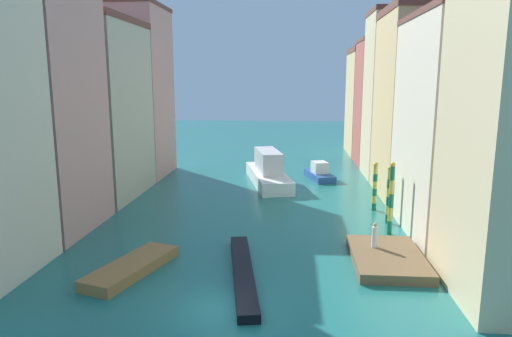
% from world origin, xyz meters
% --- Properties ---
extents(ground_plane, '(154.00, 154.00, 0.00)m').
position_xyz_m(ground_plane, '(0.00, 24.50, 0.00)').
color(ground_plane, '#1E6B66').
extents(building_left_1, '(6.43, 8.37, 20.42)m').
position_xyz_m(building_left_1, '(-14.17, 10.91, 10.22)').
color(building_left_1, tan).
rests_on(building_left_1, ground).
extents(building_left_2, '(6.43, 10.93, 15.89)m').
position_xyz_m(building_left_2, '(-14.17, 20.88, 7.96)').
color(building_left_2, '#BCB299').
rests_on(building_left_2, ground).
extents(building_left_3, '(6.43, 8.58, 18.44)m').
position_xyz_m(building_left_3, '(-14.17, 30.60, 9.23)').
color(building_left_3, tan).
rests_on(building_left_3, ground).
extents(building_right_1, '(6.43, 11.15, 14.98)m').
position_xyz_m(building_right_1, '(14.17, 12.66, 7.50)').
color(building_right_1, beige).
rests_on(building_right_1, ground).
extents(building_right_2, '(6.43, 9.93, 16.80)m').
position_xyz_m(building_right_2, '(14.17, 23.20, 8.41)').
color(building_right_2, '#DBB77A').
rests_on(building_right_2, ground).
extents(building_right_3, '(6.43, 7.24, 17.78)m').
position_xyz_m(building_right_3, '(14.17, 31.95, 8.90)').
color(building_right_3, beige).
rests_on(building_right_3, ground).
extents(building_right_4, '(6.43, 7.60, 15.47)m').
position_xyz_m(building_right_4, '(14.17, 39.48, 7.74)').
color(building_right_4, '#B25147').
rests_on(building_right_4, ground).
extents(building_right_5, '(6.43, 10.34, 15.04)m').
position_xyz_m(building_right_5, '(14.17, 48.65, 7.53)').
color(building_right_5, '#DBB77A').
rests_on(building_right_5, ground).
extents(waterfront_dock, '(4.02, 6.39, 0.57)m').
position_xyz_m(waterfront_dock, '(8.71, 6.49, 0.28)').
color(waterfront_dock, brown).
rests_on(waterfront_dock, ground).
extents(person_on_dock, '(0.36, 0.36, 1.53)m').
position_xyz_m(person_on_dock, '(8.10, 7.47, 1.28)').
color(person_on_dock, white).
rests_on(person_on_dock, waterfront_dock).
extents(mooring_pole_0, '(0.34, 0.34, 5.08)m').
position_xyz_m(mooring_pole_0, '(9.84, 11.68, 2.59)').
color(mooring_pole_0, '#197247').
rests_on(mooring_pole_0, ground).
extents(mooring_pole_1, '(0.39, 0.39, 4.34)m').
position_xyz_m(mooring_pole_1, '(10.23, 14.32, 2.23)').
color(mooring_pole_1, '#197247').
rests_on(mooring_pole_1, ground).
extents(mooring_pole_2, '(0.40, 0.40, 4.00)m').
position_xyz_m(mooring_pole_2, '(9.78, 17.69, 2.06)').
color(mooring_pole_2, '#197247').
rests_on(mooring_pole_2, ground).
extents(vaporetto_white, '(5.63, 12.01, 3.46)m').
position_xyz_m(vaporetto_white, '(0.57, 26.96, 1.26)').
color(vaporetto_white, white).
rests_on(vaporetto_white, ground).
extents(gondola_black, '(2.70, 10.35, 0.47)m').
position_xyz_m(gondola_black, '(0.50, 3.90, 0.23)').
color(gondola_black, black).
rests_on(gondola_black, ground).
extents(motorboat_0, '(3.92, 6.65, 0.61)m').
position_xyz_m(motorboat_0, '(-5.71, 3.87, 0.30)').
color(motorboat_0, olive).
rests_on(motorboat_0, ground).
extents(motorboat_1, '(3.27, 5.55, 1.88)m').
position_xyz_m(motorboat_1, '(5.98, 29.66, 0.64)').
color(motorboat_1, '#234C93').
rests_on(motorboat_1, ground).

